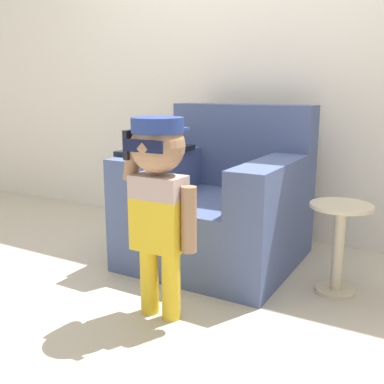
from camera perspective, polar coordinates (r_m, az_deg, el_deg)
name	(u,v)px	position (r m, az deg, el deg)	size (l,w,h in m)	color
ground_plane	(202,252)	(2.96, 1.26, -7.66)	(10.00, 10.00, 0.00)	#BCB29E
wall_back	(243,51)	(3.31, 6.48, 17.36)	(10.00, 0.05, 2.60)	silver
armchair	(220,205)	(2.77, 3.55, -1.70)	(0.96, 0.93, 0.94)	#475684
person_child	(159,187)	(1.99, -4.23, 0.58)	(0.38, 0.28, 0.92)	gold
side_table	(339,240)	(2.43, 18.16, -5.78)	(0.31, 0.31, 0.48)	beige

